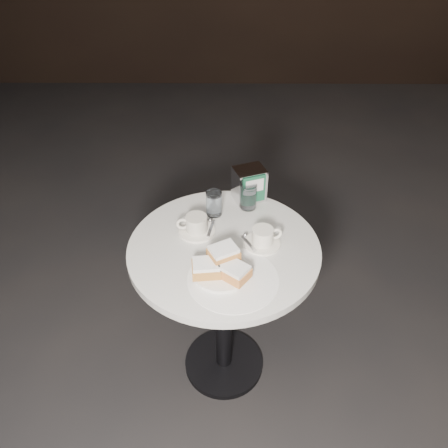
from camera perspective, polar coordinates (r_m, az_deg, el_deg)
ground at (r=2.15m, az=-0.00°, el=-17.82°), size 7.00×7.00×0.00m
cafe_table at (r=1.72m, az=-0.01°, el=-7.78°), size 0.70×0.70×0.74m
sugar_spill at (r=1.46m, az=1.19°, el=-7.14°), size 0.35×0.35×0.00m
beignet_plate at (r=1.45m, az=-0.37°, el=-5.62°), size 0.22×0.22×0.09m
coffee_cup_left at (r=1.63m, az=-3.65°, el=-0.17°), size 0.15×0.15×0.07m
coffee_cup_right at (r=1.58m, az=5.09°, el=-1.80°), size 0.16×0.16×0.07m
water_glass_left at (r=1.70m, az=-1.32°, el=2.67°), size 0.06×0.06×0.10m
water_glass_right at (r=1.74m, az=3.19°, el=3.60°), size 0.08×0.08×0.11m
napkin_dispenser at (r=1.78m, az=3.32°, el=5.22°), size 0.15×0.13×0.14m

